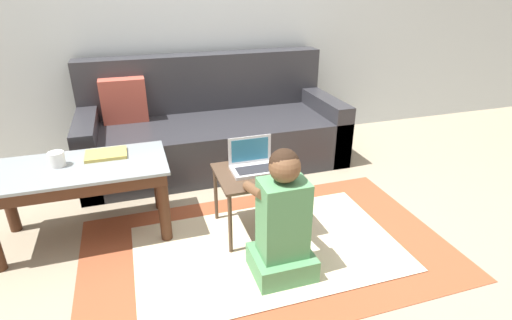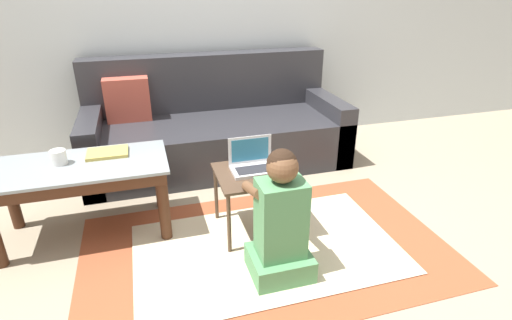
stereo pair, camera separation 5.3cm
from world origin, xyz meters
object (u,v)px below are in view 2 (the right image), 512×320
object	(u,v)px
coffee_table	(80,176)
laptop_desk	(256,180)
computer_mouse	(284,166)
person_seated	(280,223)
book_on_table	(107,153)
laptop	(253,165)
cup_on_table	(59,157)
couch	(214,129)

from	to	relation	value
coffee_table	laptop_desk	bearing A→B (deg)	-14.53
computer_mouse	person_seated	size ratio (longest dim) A/B	0.15
book_on_table	computer_mouse	bearing A→B (deg)	-19.63
laptop	cup_on_table	bearing A→B (deg)	167.00
couch	book_on_table	distance (m)	1.17
coffee_table	laptop_desk	xyz separation A→B (m)	(1.04, -0.27, -0.05)
laptop	computer_mouse	world-z (taller)	laptop
book_on_table	coffee_table	bearing A→B (deg)	-147.79
couch	book_on_table	xyz separation A→B (m)	(-0.83, -0.79, 0.20)
laptop	laptop_desk	bearing A→B (deg)	-76.51
laptop	person_seated	xyz separation A→B (m)	(0.01, -0.49, -0.12)
coffee_table	couch	bearing A→B (deg)	42.04
laptop_desk	cup_on_table	size ratio (longest dim) A/B	5.43
laptop	couch	bearing A→B (deg)	91.55
couch	computer_mouse	bearing A→B (deg)	-79.36
computer_mouse	laptop_desk	bearing A→B (deg)	179.23
laptop_desk	book_on_table	size ratio (longest dim) A/B	1.99
couch	computer_mouse	world-z (taller)	couch
computer_mouse	person_seated	bearing A→B (deg)	-112.14
coffee_table	person_seated	distance (m)	1.26
laptop_desk	computer_mouse	distance (m)	0.19
couch	coffee_table	world-z (taller)	couch
couch	cup_on_table	bearing A→B (deg)	-141.79
laptop	computer_mouse	bearing A→B (deg)	-12.77
computer_mouse	couch	bearing A→B (deg)	100.64
coffee_table	person_seated	size ratio (longest dim) A/B	1.39
coffee_table	computer_mouse	xyz separation A→B (m)	(1.22, -0.27, 0.02)
person_seated	cup_on_table	distance (m)	1.38
couch	laptop	xyz separation A→B (m)	(0.03, -1.13, 0.15)
coffee_table	laptop	bearing A→B (deg)	-12.52
laptop	book_on_table	world-z (taller)	laptop
laptop	person_seated	distance (m)	0.50
laptop_desk	cup_on_table	xyz separation A→B (m)	(-1.14, 0.30, 0.17)
laptop_desk	computer_mouse	xyz separation A→B (m)	(0.18, -0.00, 0.07)
cup_on_table	book_on_table	size ratio (longest dim) A/B	0.37
coffee_table	laptop_desk	distance (m)	1.07
couch	laptop	world-z (taller)	couch
book_on_table	laptop_desk	bearing A→B (deg)	-23.15
couch	laptop	size ratio (longest dim) A/B	7.83
laptop_desk	cup_on_table	world-z (taller)	cup_on_table
laptop	cup_on_table	xyz separation A→B (m)	(-1.13, 0.26, 0.08)
computer_mouse	cup_on_table	size ratio (longest dim) A/B	1.26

